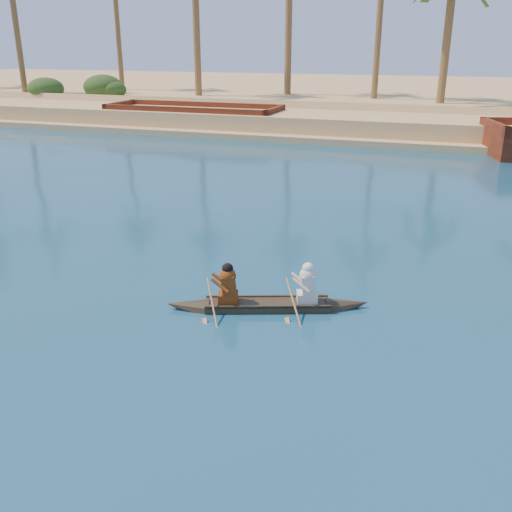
% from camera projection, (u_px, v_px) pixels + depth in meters
% --- Properties ---
extents(sandy_embankment, '(150.00, 51.00, 1.50)m').
position_uv_depth(sandy_embankment, '(490.00, 101.00, 50.69)').
color(sandy_embankment, tan).
rests_on(sandy_embankment, ground).
extents(shrub_cluster, '(100.00, 6.00, 2.40)m').
position_uv_depth(shrub_cluster, '(500.00, 112.00, 36.84)').
color(shrub_cluster, '#243F17').
rests_on(shrub_cluster, ground).
extents(canoe, '(4.28, 2.04, 1.20)m').
position_uv_depth(canoe, '(268.00, 299.00, 12.17)').
color(canoe, '#362E1D').
rests_on(canoe, ground).
extents(barge_left, '(11.41, 3.82, 1.90)m').
position_uv_depth(barge_left, '(194.00, 119.00, 37.48)').
color(barge_left, maroon).
rests_on(barge_left, ground).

